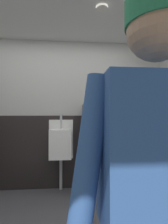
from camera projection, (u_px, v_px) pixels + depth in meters
wall_back at (62, 114)px, 2.97m from camera, size 4.09×0.12×2.50m
wainscot_band_back at (62, 152)px, 2.88m from camera, size 3.49×0.03×1.22m
downlight_far at (102, 8)px, 1.99m from camera, size 0.14×0.14×0.03m
urinal_left at (61, 143)px, 2.74m from camera, size 0.40×0.34×1.24m
urinal_middle at (107, 142)px, 2.80m from camera, size 0.40×0.34×1.24m
privacy_divider_panel at (84, 133)px, 2.70m from camera, size 0.04×0.40×0.90m
person at (160, 182)px, 0.61m from camera, size 0.64×0.60×1.66m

